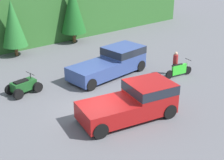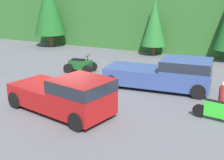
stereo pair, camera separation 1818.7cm
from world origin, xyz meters
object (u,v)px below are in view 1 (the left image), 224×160
at_px(pickup_truck_second, 113,61).
at_px(dirt_bike, 179,70).
at_px(pickup_truck_red, 135,100).
at_px(rider_person, 175,62).
at_px(quad_atv, 24,86).

distance_m(pickup_truck_second, dirt_bike, 4.68).
bearing_deg(dirt_bike, pickup_truck_second, 144.52).
xyz_separation_m(pickup_truck_red, rider_person, (6.38, 2.55, -0.05)).
height_order(pickup_truck_red, dirt_bike, pickup_truck_red).
xyz_separation_m(pickup_truck_red, dirt_bike, (6.30, 2.11, -0.50)).
xyz_separation_m(pickup_truck_second, rider_person, (3.31, -2.90, -0.05)).
relative_size(dirt_bike, quad_atv, 1.04).
bearing_deg(dirt_bike, quad_atv, 165.71).
bearing_deg(dirt_bike, rider_person, 90.41).
xyz_separation_m(dirt_bike, rider_person, (0.08, 0.44, 0.45)).
bearing_deg(quad_atv, dirt_bike, -32.17).
height_order(pickup_truck_second, quad_atv, pickup_truck_second).
height_order(pickup_truck_second, rider_person, pickup_truck_second).
bearing_deg(rider_person, pickup_truck_red, -166.92).
xyz_separation_m(pickup_truck_red, quad_atv, (-3.30, 6.55, -0.50)).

